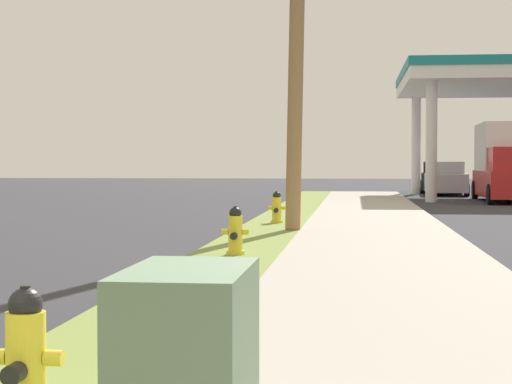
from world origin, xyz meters
name	(u,v)px	position (x,y,z in m)	size (l,w,h in m)	color
fire_hydrant_nearest	(26,362)	(0.76, 1.94, 0.45)	(0.42, 0.38, 0.74)	yellow
fire_hydrant_second	(235,233)	(0.72, 10.55, 0.45)	(0.42, 0.38, 0.74)	yellow
fire_hydrant_third	(277,209)	(0.72, 17.63, 0.45)	(0.42, 0.37, 0.74)	yellow
car_silver_by_near_pump	(445,180)	(6.79, 38.94, 0.72)	(2.06, 4.55, 1.57)	#BCBCC1
car_black_by_far_pump	(439,178)	(6.86, 42.44, 0.72)	(2.22, 4.62, 1.57)	black
truck_red_at_forecourt	(507,164)	(8.49, 32.23, 1.49)	(2.31, 6.46, 3.11)	red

